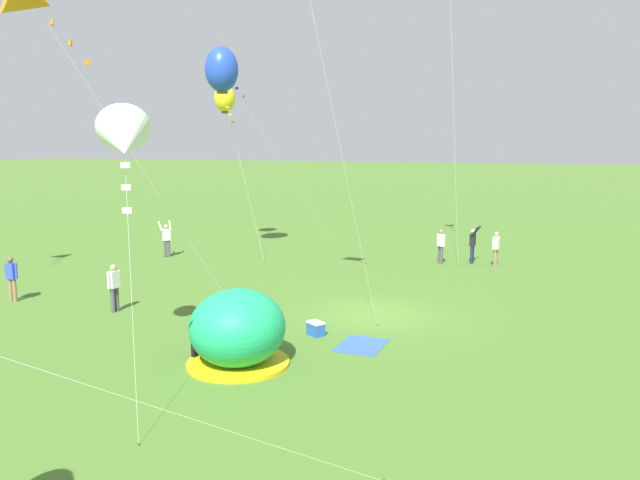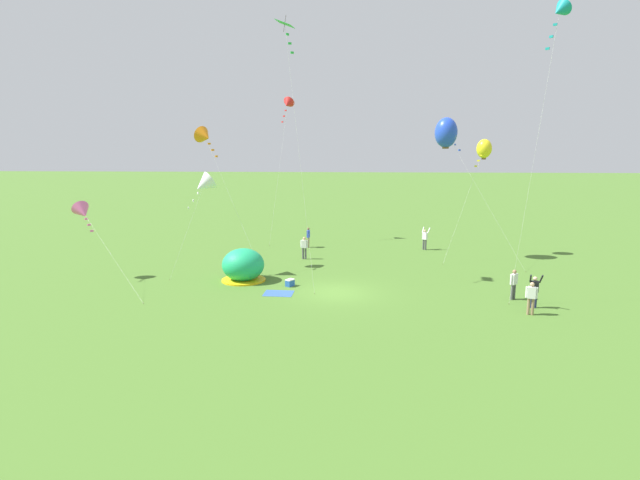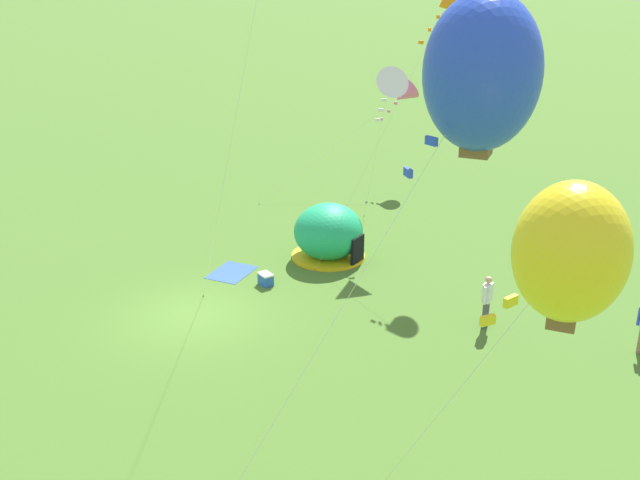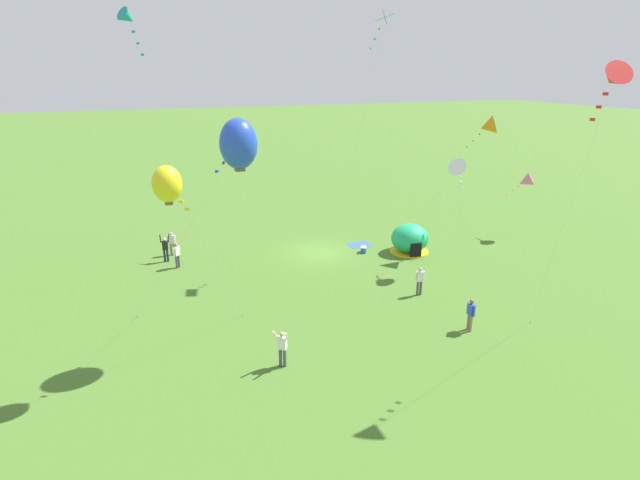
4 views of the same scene
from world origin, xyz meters
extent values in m
plane|color=#477028|center=(0.00, 0.00, 0.00)|extent=(300.00, 300.00, 0.00)
ellipsoid|color=#1EAD6B|center=(-6.09, 2.29, 1.05)|extent=(2.70, 2.60, 2.10)
cylinder|color=yellow|center=(-6.09, 2.29, 0.05)|extent=(2.81, 2.81, 0.10)
cube|color=black|center=(-5.85, 3.54, 0.55)|extent=(0.81, 0.27, 1.10)
cube|color=#3359A5|center=(-3.42, -0.45, 0.01)|extent=(1.75, 1.37, 0.01)
cube|color=#2659B2|center=(-2.94, 1.17, 0.19)|extent=(0.58, 0.63, 0.38)
cube|color=white|center=(-2.94, 1.17, 0.41)|extent=(0.60, 0.64, 0.06)
cylinder|color=#4C4C51|center=(9.88, -0.82, 0.44)|extent=(0.15, 0.15, 0.88)
cylinder|color=#4C4C51|center=(10.03, -0.69, 0.44)|extent=(0.15, 0.15, 0.88)
cube|color=white|center=(9.95, -0.75, 1.18)|extent=(0.45, 0.43, 0.60)
sphere|color=#9E7051|center=(9.95, -0.75, 1.61)|extent=(0.22, 0.22, 0.22)
cylinder|color=white|center=(9.76, -0.91, 1.18)|extent=(0.09, 0.09, 0.58)
cylinder|color=white|center=(10.15, -0.59, 1.18)|extent=(0.09, 0.09, 0.58)
cylinder|color=#4C4C51|center=(-2.68, 8.84, 0.44)|extent=(0.15, 0.15, 0.88)
cylinder|color=#4C4C51|center=(-2.88, 8.87, 0.44)|extent=(0.15, 0.15, 0.88)
cube|color=white|center=(-2.78, 8.86, 1.18)|extent=(0.41, 0.29, 0.60)
sphere|color=tan|center=(-2.78, 8.86, 1.61)|extent=(0.22, 0.22, 0.22)
cylinder|color=white|center=(-2.53, 8.82, 1.18)|extent=(0.09, 0.09, 0.58)
cylinder|color=white|center=(-3.03, 8.89, 1.18)|extent=(0.09, 0.09, 0.58)
cylinder|color=#4C4C51|center=(6.88, 13.11, 0.44)|extent=(0.15, 0.15, 0.88)
cylinder|color=#4C4C51|center=(7.03, 12.99, 0.44)|extent=(0.15, 0.15, 0.88)
cube|color=white|center=(6.95, 13.05, 1.18)|extent=(0.45, 0.42, 0.60)
sphere|color=tan|center=(6.95, 13.05, 1.61)|extent=(0.22, 0.22, 0.22)
cylinder|color=white|center=(6.84, 13.33, 1.64)|extent=(0.26, 0.38, 0.50)
cylinder|color=white|center=(7.26, 13.01, 1.64)|extent=(0.34, 0.32, 0.50)
cylinder|color=#8C7251|center=(-2.87, 13.35, 0.44)|extent=(0.15, 0.15, 0.88)
cylinder|color=#8C7251|center=(-2.86, 13.54, 0.44)|extent=(0.15, 0.15, 0.88)
cube|color=blue|center=(-2.87, 13.44, 1.18)|extent=(0.26, 0.39, 0.60)
sphere|color=brown|center=(-2.87, 13.44, 1.61)|extent=(0.22, 0.22, 0.22)
cylinder|color=blue|center=(-2.88, 13.20, 1.18)|extent=(0.09, 0.09, 0.58)
cylinder|color=blue|center=(-2.86, 13.69, 1.18)|extent=(0.09, 0.09, 0.58)
cylinder|color=#8C7251|center=(9.91, -3.37, 0.44)|extent=(0.15, 0.15, 0.88)
cylinder|color=#8C7251|center=(10.11, -3.42, 0.44)|extent=(0.15, 0.15, 0.88)
cube|color=white|center=(10.01, -3.39, 1.18)|extent=(0.43, 0.33, 0.60)
sphere|color=tan|center=(10.01, -3.39, 1.61)|extent=(0.22, 0.22, 0.22)
cylinder|color=white|center=(9.77, -3.33, 1.18)|extent=(0.09, 0.09, 0.58)
cylinder|color=white|center=(10.25, -3.46, 1.18)|extent=(0.09, 0.09, 0.58)
cylinder|color=#1E2347|center=(10.66, -2.24, 0.44)|extent=(0.15, 0.15, 0.88)
cylinder|color=#1E2347|center=(10.46, -2.21, 0.44)|extent=(0.15, 0.15, 0.88)
cube|color=black|center=(10.56, -2.23, 1.18)|extent=(0.40, 0.28, 0.60)
sphere|color=beige|center=(10.56, -2.23, 1.61)|extent=(0.22, 0.22, 0.22)
cylinder|color=black|center=(10.81, -2.40, 1.64)|extent=(0.11, 0.38, 0.50)
cylinder|color=black|center=(10.28, -2.34, 1.64)|extent=(0.19, 0.39, 0.50)
cylinder|color=silver|center=(-6.95, 3.96, 4.60)|extent=(4.55, 3.30, 9.20)
cylinder|color=brown|center=(-4.68, 2.32, 0.03)|extent=(0.03, 0.03, 0.06)
cone|color=orange|center=(-9.22, 5.61, 9.19)|extent=(1.67, 1.66, 1.39)
cube|color=orange|center=(-8.87, 5.36, 8.70)|extent=(0.20, 0.17, 0.12)
cube|color=orange|center=(-8.58, 5.15, 8.28)|extent=(0.20, 0.16, 0.12)
cube|color=orange|center=(-8.29, 4.93, 7.86)|extent=(0.16, 0.20, 0.12)
cylinder|color=silver|center=(-9.86, 2.84, 3.03)|extent=(2.06, 1.53, 6.07)
cylinder|color=brown|center=(-10.89, 2.08, 0.03)|extent=(0.03, 0.03, 0.06)
cone|color=white|center=(-8.84, 3.60, 6.07)|extent=(2.03, 1.96, 1.64)
cube|color=white|center=(-9.16, 3.36, 5.53)|extent=(0.16, 0.20, 0.12)
cube|color=white|center=(-9.44, 3.16, 5.06)|extent=(0.14, 0.21, 0.12)
cube|color=white|center=(-9.72, 2.95, 4.60)|extent=(0.12, 0.21, 0.12)
cylinder|color=silver|center=(10.31, 7.86, 4.77)|extent=(5.07, 4.32, 9.55)
cylinder|color=brown|center=(12.84, 5.71, 0.03)|extent=(0.03, 0.03, 0.06)
ellipsoid|color=blue|center=(7.77, 10.02, 9.54)|extent=(1.66, 1.66, 2.22)
cube|color=brown|center=(7.77, 10.02, 8.51)|extent=(0.42, 0.42, 0.30)
cube|color=blue|center=(8.10, 9.74, 9.07)|extent=(0.20, 0.16, 0.12)
cube|color=blue|center=(8.38, 9.50, 8.67)|extent=(0.15, 0.20, 0.12)
cube|color=blue|center=(8.66, 9.26, 8.26)|extent=(0.19, 0.17, 0.12)
cylinder|color=silver|center=(-2.27, 1.04, 7.81)|extent=(1.95, 2.88, 15.61)
cylinder|color=brown|center=(-1.30, -0.39, 0.03)|extent=(0.03, 0.03, 0.06)
cube|color=green|center=(-3.24, 2.48, 15.61)|extent=(1.13, 1.18, 0.39)
cylinder|color=#332314|center=(-3.24, 2.48, 15.62)|extent=(0.22, 0.31, 0.88)
cube|color=green|center=(-3.05, 2.20, 14.96)|extent=(0.18, 0.19, 0.12)
cube|color=green|center=(-2.89, 1.97, 14.40)|extent=(0.21, 0.13, 0.12)
cube|color=green|center=(-2.73, 1.73, 13.85)|extent=(0.20, 0.16, 0.12)
cylinder|color=silver|center=(-5.69, 15.69, 6.16)|extent=(1.33, 3.40, 12.32)
cylinder|color=brown|center=(-6.35, 14.00, 0.03)|extent=(0.03, 0.03, 0.06)
cone|color=red|center=(-5.03, 17.39, 12.32)|extent=(1.39, 1.47, 1.25)
cube|color=red|center=(-5.17, 17.04, 11.71)|extent=(0.20, 0.17, 0.12)
cube|color=red|center=(-5.28, 16.75, 11.20)|extent=(0.20, 0.17, 0.12)
cube|color=red|center=(-5.40, 16.45, 10.69)|extent=(0.19, 0.18, 0.12)
cylinder|color=silver|center=(10.41, -1.09, 7.68)|extent=(1.89, 1.21, 15.35)
cylinder|color=brown|center=(9.46, -1.69, 0.03)|extent=(0.03, 0.03, 0.06)
cone|color=teal|center=(11.35, -0.49, 15.35)|extent=(1.38, 1.31, 1.12)
cube|color=teal|center=(11.12, -0.63, 14.64)|extent=(0.20, 0.17, 0.12)
cube|color=teal|center=(10.94, -0.75, 14.03)|extent=(0.17, 0.19, 0.12)
cube|color=teal|center=(10.75, -0.87, 13.42)|extent=(0.19, 0.18, 0.12)
cylinder|color=silver|center=(9.30, 9.68, 4.18)|extent=(3.50, 3.89, 8.37)
cylinder|color=brown|center=(7.55, 7.73, 0.03)|extent=(0.03, 0.03, 0.06)
ellipsoid|color=yellow|center=(11.04, 11.62, 8.36)|extent=(1.16, 1.16, 1.47)
cube|color=brown|center=(11.04, 11.62, 7.64)|extent=(0.29, 0.29, 0.21)
cube|color=yellow|center=(10.75, 11.30, 7.88)|extent=(0.20, 0.16, 0.12)
cube|color=yellow|center=(10.51, 11.03, 7.46)|extent=(0.20, 0.15, 0.12)
cube|color=yellow|center=(10.27, 10.76, 7.04)|extent=(0.19, 0.18, 0.12)
cylinder|color=silver|center=(-13.43, -0.38, 2.20)|extent=(5.80, 5.00, 4.40)
cylinder|color=brown|center=(-10.53, -2.88, 0.03)|extent=(0.03, 0.03, 0.06)
cone|color=pink|center=(-16.32, 2.12, 4.39)|extent=(1.75, 1.72, 1.42)
cube|color=pink|center=(-15.99, 1.83, 3.99)|extent=(0.17, 0.19, 0.12)
cube|color=pink|center=(-15.70, 1.58, 3.65)|extent=(0.18, 0.19, 0.12)
cube|color=pink|center=(-15.41, 1.33, 3.30)|extent=(0.20, 0.15, 0.12)
camera|label=1|loc=(-20.70, -5.26, 6.07)|focal=35.00mm
camera|label=2|loc=(0.83, -28.46, 8.41)|focal=28.00mm
camera|label=3|loc=(18.36, 11.89, 11.26)|focal=42.00mm
camera|label=4|loc=(12.51, 31.65, 12.60)|focal=28.00mm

